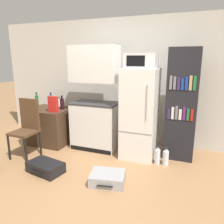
# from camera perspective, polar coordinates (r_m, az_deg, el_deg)

# --- Properties ---
(ground_plane) EXTENTS (24.00, 24.00, 0.00)m
(ground_plane) POSITION_cam_1_polar(r_m,az_deg,el_deg) (3.13, -7.15, -19.22)
(ground_plane) COLOR #A3754C
(wall_back) EXTENTS (6.40, 0.10, 2.48)m
(wall_back) POSITION_cam_1_polar(r_m,az_deg,el_deg) (4.45, 7.02, 7.75)
(wall_back) COLOR beige
(wall_back) RESTS_ON ground_plane
(side_table) EXTENTS (0.83, 0.70, 0.72)m
(side_table) POSITION_cam_1_polar(r_m,az_deg,el_deg) (4.67, -15.87, -3.43)
(side_table) COLOR #422D1E
(side_table) RESTS_ON ground_plane
(kitchen_hutch) EXTENTS (0.88, 0.52, 1.93)m
(kitchen_hutch) POSITION_cam_1_polar(r_m,az_deg,el_deg) (4.12, -4.40, 2.38)
(kitchen_hutch) COLOR silver
(kitchen_hutch) RESTS_ON ground_plane
(refrigerator) EXTENTS (0.58, 0.64, 1.54)m
(refrigerator) POSITION_cam_1_polar(r_m,az_deg,el_deg) (3.80, 7.31, -0.43)
(refrigerator) COLOR white
(refrigerator) RESTS_ON ground_plane
(microwave) EXTENTS (0.50, 0.42, 0.24)m
(microwave) POSITION_cam_1_polar(r_m,az_deg,el_deg) (3.69, 7.73, 13.13)
(microwave) COLOR silver
(microwave) RESTS_ON refrigerator
(bookshelf) EXTENTS (0.50, 0.32, 1.88)m
(bookshelf) POSITION_cam_1_polar(r_m,az_deg,el_deg) (3.82, 17.68, 1.66)
(bookshelf) COLOR black
(bookshelf) RESTS_ON ground_plane
(bottle_ketchup_red) EXTENTS (0.06, 0.06, 0.21)m
(bottle_ketchup_red) POSITION_cam_1_polar(r_m,az_deg,el_deg) (4.74, -14.46, 2.45)
(bottle_ketchup_red) COLOR #AD1914
(bottle_ketchup_red) RESTS_ON side_table
(bottle_milk_white) EXTENTS (0.08, 0.08, 0.20)m
(bottle_milk_white) POSITION_cam_1_polar(r_m,az_deg,el_deg) (4.67, -13.64, 2.30)
(bottle_milk_white) COLOR white
(bottle_milk_white) RESTS_ON side_table
(bottle_clear_short) EXTENTS (0.08, 0.08, 0.21)m
(bottle_clear_short) POSITION_cam_1_polar(r_m,az_deg,el_deg) (4.46, -19.49, 1.39)
(bottle_clear_short) COLOR silver
(bottle_clear_short) RESTS_ON side_table
(bottle_green_tall) EXTENTS (0.06, 0.06, 0.31)m
(bottle_green_tall) POSITION_cam_1_polar(r_m,az_deg,el_deg) (4.77, -19.01, 2.73)
(bottle_green_tall) COLOR #1E6028
(bottle_green_tall) RESTS_ON side_table
(bottle_wine_dark) EXTENTS (0.07, 0.07, 0.27)m
(bottle_wine_dark) POSITION_cam_1_polar(r_m,az_deg,el_deg) (4.45, -12.91, 2.18)
(bottle_wine_dark) COLOR black
(bottle_wine_dark) RESTS_ON side_table
(bottle_blue_soda) EXTENTS (0.07, 0.07, 0.30)m
(bottle_blue_soda) POSITION_cam_1_polar(r_m,az_deg,el_deg) (4.73, -15.63, 2.84)
(bottle_blue_soda) COLOR #1E47A3
(bottle_blue_soda) RESTS_ON side_table
(bowl) EXTENTS (0.14, 0.14, 0.04)m
(bowl) POSITION_cam_1_polar(r_m,az_deg,el_deg) (4.52, -15.06, 0.98)
(bowl) COLOR silver
(bowl) RESTS_ON side_table
(cereal_box) EXTENTS (0.19, 0.07, 0.30)m
(cereal_box) POSITION_cam_1_polar(r_m,az_deg,el_deg) (4.25, -15.12, 1.99)
(cereal_box) COLOR red
(cereal_box) RESTS_ON side_table
(chair) EXTENTS (0.40, 0.41, 1.02)m
(chair) POSITION_cam_1_polar(r_m,az_deg,el_deg) (4.11, -21.29, -2.87)
(chair) COLOR black
(chair) RESTS_ON ground_plane
(suitcase_large_flat) EXTENTS (0.54, 0.46, 0.15)m
(suitcase_large_flat) POSITION_cam_1_polar(r_m,az_deg,el_deg) (3.19, -1.17, -16.87)
(suitcase_large_flat) COLOR #99999E
(suitcase_large_flat) RESTS_ON ground_plane
(suitcase_small_flat) EXTENTS (0.59, 0.42, 0.16)m
(suitcase_small_flat) POSITION_cam_1_polar(r_m,az_deg,el_deg) (3.59, -16.97, -13.63)
(suitcase_small_flat) COLOR black
(suitcase_small_flat) RESTS_ON ground_plane
(water_bottle_front) EXTENTS (0.09, 0.09, 0.32)m
(water_bottle_front) POSITION_cam_1_polar(r_m,az_deg,el_deg) (3.75, 11.76, -11.21)
(water_bottle_front) COLOR silver
(water_bottle_front) RESTS_ON ground_plane
(water_bottle_middle) EXTENTS (0.10, 0.10, 0.30)m
(water_bottle_middle) POSITION_cam_1_polar(r_m,az_deg,el_deg) (3.75, 13.84, -11.44)
(water_bottle_middle) COLOR silver
(water_bottle_middle) RESTS_ON ground_plane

